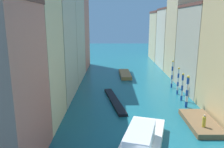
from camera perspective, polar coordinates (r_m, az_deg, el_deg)
ground_plane at (r=41.39m, az=3.96°, el=-2.98°), size 154.00×154.00×0.00m
building_left_1 at (r=26.64m, az=-21.85°, el=3.82°), size 7.74×7.33×15.32m
building_left_2 at (r=35.04m, az=-16.60°, el=7.21°), size 7.74×10.31×16.41m
building_left_3 at (r=45.68m, az=-12.87°, el=11.33°), size 7.74×12.00×20.50m
building_left_4 at (r=56.49m, az=-10.48°, el=12.78°), size 7.74×10.30×22.46m
building_right_2 at (r=40.54m, az=22.87°, el=5.95°), size 7.74×11.49×14.24m
building_right_3 at (r=49.97m, az=18.48°, el=9.33°), size 7.74×8.73×17.34m
building_right_4 at (r=59.53m, az=15.37°, el=8.76°), size 7.74×10.46×14.59m
building_right_5 at (r=70.56m, az=12.90°, el=9.44°), size 7.74×11.70×14.30m
waterfront_dock at (r=28.25m, az=21.28°, el=-11.31°), size 3.16×6.74×0.59m
person_on_dock at (r=26.33m, az=22.00°, el=-10.96°), size 0.36×0.36×1.41m
mooring_pole_0 at (r=32.26m, az=18.23°, el=-4.13°), size 0.39×0.39×4.52m
mooring_pole_1 at (r=34.85m, az=17.07°, el=-3.05°), size 0.32×0.32×4.19m
mooring_pole_2 at (r=37.58m, az=16.11°, el=-1.62°), size 0.32×0.32×4.42m
mooring_pole_3 at (r=40.94m, az=14.71°, el=0.03°), size 0.32×0.32×4.90m
vaporetto_white at (r=20.75m, az=6.80°, el=-18.04°), size 6.67×12.35×2.61m
gondola_black at (r=33.30m, az=0.38°, el=-6.74°), size 3.25×10.83×0.39m
motorboat_0 at (r=48.67m, az=3.07°, el=-0.05°), size 2.44×7.93×0.68m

